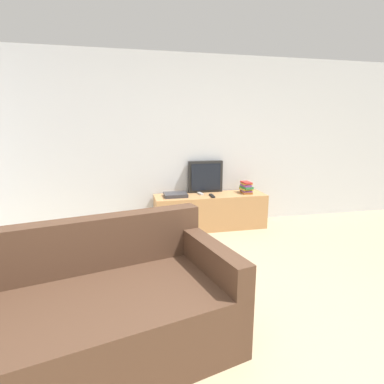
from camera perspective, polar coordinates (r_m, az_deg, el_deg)
ground_plane at (r=2.35m, az=12.92°, el=-29.36°), size 14.00×14.00×0.00m
wall_back at (r=4.67m, az=-2.46°, el=9.33°), size 9.00×0.06×2.60m
tv_stand at (r=4.65m, az=3.48°, el=-3.68°), size 1.70×0.49×0.53m
television at (r=4.72m, az=2.55°, el=2.94°), size 0.55×0.09×0.50m
couch at (r=2.29m, az=-21.34°, el=-21.78°), size 2.28×1.43×0.88m
book_stack at (r=4.75m, az=10.30°, el=0.80°), size 0.17×0.24×0.18m
remote_on_stand at (r=4.60m, az=1.60°, el=-0.30°), size 0.07×0.15×0.02m
remote_secondary at (r=4.46m, az=3.83°, el=-0.72°), size 0.05×0.20×0.02m
set_top_box at (r=4.46m, az=-3.17°, el=-0.54°), size 0.34×0.27×0.05m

